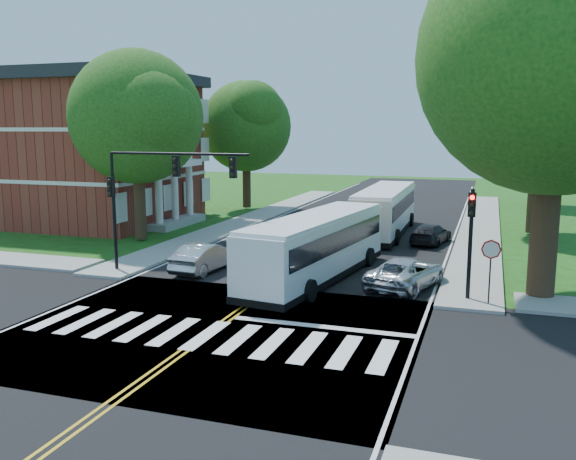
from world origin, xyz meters
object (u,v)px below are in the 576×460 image
at_px(signal_nw, 155,183).
at_px(suv, 406,273).
at_px(bus_lead, 317,246).
at_px(bus_follow, 385,210).
at_px(hatchback, 205,257).
at_px(dark_sedan, 431,234).
at_px(signal_ne, 471,229).

bearing_deg(signal_nw, suv, 7.19).
bearing_deg(signal_nw, bus_lead, 12.64).
relative_size(bus_follow, hatchback, 2.76).
relative_size(signal_nw, hatchback, 1.69).
bearing_deg(dark_sedan, hatchback, 59.32).
bearing_deg(hatchback, signal_ne, 178.27).
bearing_deg(signal_ne, suv, 151.68).
relative_size(signal_nw, suv, 1.49).
height_order(signal_nw, bus_follow, signal_nw).
height_order(signal_nw, bus_lead, signal_nw).
distance_m(suv, dark_sedan, 10.81).
bearing_deg(signal_nw, signal_ne, 0.05).
bearing_deg(bus_follow, bus_lead, 85.38).
relative_size(bus_lead, dark_sedan, 2.85).
relative_size(signal_ne, hatchback, 1.04).
relative_size(signal_ne, bus_follow, 0.38).
xyz_separation_m(bus_lead, suv, (4.11, -0.20, -0.90)).
height_order(signal_nw, hatchback, signal_nw).
height_order(signal_ne, bus_follow, signal_ne).
relative_size(bus_follow, suv, 2.45).
bearing_deg(dark_sedan, signal_ne, 113.46).
bearing_deg(bus_lead, signal_ne, 174.58).
height_order(bus_follow, dark_sedan, bus_follow).
xyz_separation_m(bus_lead, bus_follow, (0.92, 13.18, 0.02)).
xyz_separation_m(bus_lead, dark_sedan, (4.13, 10.62, -0.97)).
height_order(bus_follow, hatchback, bus_follow).
relative_size(signal_nw, signal_ne, 1.62).
xyz_separation_m(signal_ne, dark_sedan, (-2.63, 12.24, -2.36)).
bearing_deg(hatchback, suv, -175.17).
distance_m(signal_ne, dark_sedan, 12.74).
bearing_deg(dark_sedan, suv, 101.24).
distance_m(hatchback, suv, 9.70).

